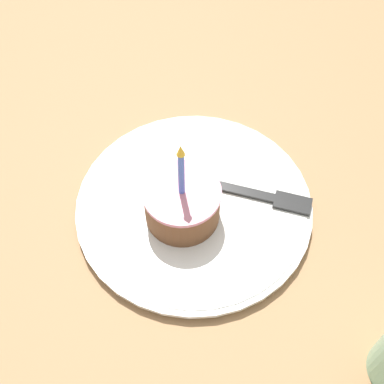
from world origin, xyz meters
TOP-DOWN VIEW (x-y plane):
  - ground_plane at (0.00, 0.00)m, footprint 2.40×2.40m
  - plate at (-0.01, 0.00)m, footprint 0.29×0.29m
  - cake_slice at (-0.02, 0.02)m, footprint 0.09×0.09m
  - fork at (-0.00, -0.07)m, footprint 0.09×0.16m

SIDE VIEW (x-z plane):
  - ground_plane at x=0.00m, z-range -0.04..0.00m
  - plate at x=-0.01m, z-range 0.00..0.01m
  - fork at x=0.00m, z-range 0.01..0.02m
  - cake_slice at x=-0.02m, z-range -0.03..0.11m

